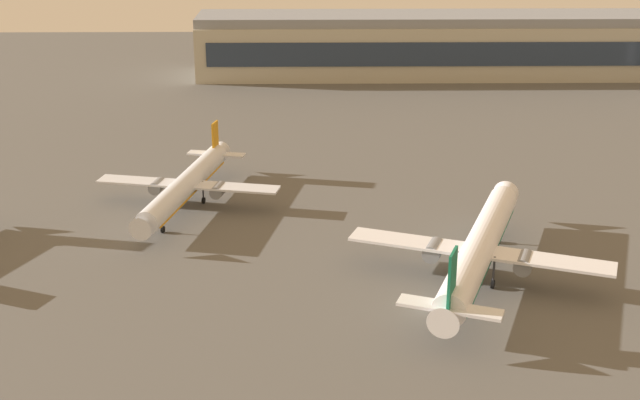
{
  "coord_description": "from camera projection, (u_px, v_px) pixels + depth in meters",
  "views": [
    {
      "loc": [
        -15.01,
        -96.64,
        50.22
      ],
      "look_at": [
        -13.15,
        27.78,
        4.0
      ],
      "focal_mm": 48.66,
      "sensor_mm": 36.0,
      "label": 1
    }
  ],
  "objects": [
    {
      "name": "ground_plane",
      "position": [
        428.0,
        307.0,
        108.28
      ],
      "size": [
        416.0,
        416.0,
        0.0
      ],
      "primitive_type": "plane",
      "color": "#56544F"
    },
    {
      "name": "terminal_building",
      "position": [
        486.0,
        45.0,
        233.92
      ],
      "size": [
        154.84,
        22.4,
        16.4
      ],
      "color": "#B2AD99",
      "rests_on": "ground"
    },
    {
      "name": "airplane_mid_apron",
      "position": [
        479.0,
        249.0,
        114.34
      ],
      "size": [
        34.05,
        43.21,
        11.53
      ],
      "rotation": [
        0.0,
        0.0,
        -0.37
      ],
      "color": "white",
      "rests_on": "ground"
    },
    {
      "name": "airplane_near_gate",
      "position": [
        187.0,
        185.0,
        140.08
      ],
      "size": [
        30.34,
        38.74,
        10.01
      ],
      "rotation": [
        0.0,
        0.0,
        2.93
      ],
      "color": "silver",
      "rests_on": "ground"
    }
  ]
}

